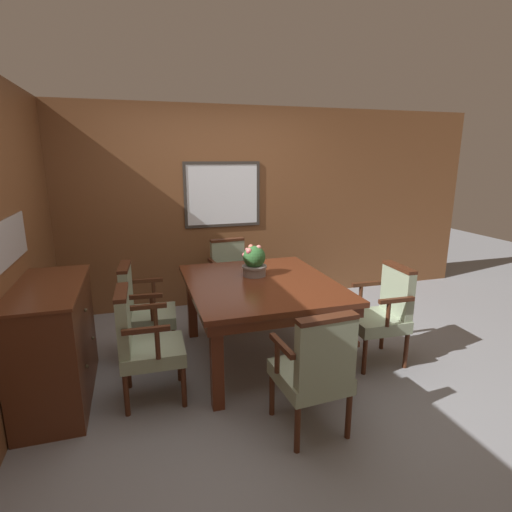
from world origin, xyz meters
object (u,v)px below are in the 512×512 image
at_px(dining_table, 261,291).
at_px(chair_left_near, 143,341).
at_px(chair_left_far, 142,307).
at_px(chair_head_far, 231,275).
at_px(potted_plant, 254,261).
at_px(chair_head_near, 315,368).
at_px(sideboard_cabinet, 55,343).
at_px(chair_right_near, 383,310).

distance_m(dining_table, chair_left_near, 1.13).
xyz_separation_m(chair_left_far, chair_left_near, (-0.01, -0.72, 0.00)).
height_order(chair_head_far, potted_plant, potted_plant).
xyz_separation_m(chair_head_near, potted_plant, (-0.03, 1.30, 0.40)).
distance_m(dining_table, potted_plant, 0.30).
bearing_deg(chair_left_far, sideboard_cabinet, 132.80).
distance_m(chair_head_far, chair_head_near, 2.24).
relative_size(chair_left_near, potted_plant, 3.03).
distance_m(chair_right_near, potted_plant, 1.27).
xyz_separation_m(chair_head_near, chair_left_far, (-1.08, 1.47, 0.00)).
xyz_separation_m(dining_table, chair_left_far, (-1.05, 0.35, -0.17)).
distance_m(chair_head_near, chair_right_near, 1.27).
height_order(chair_right_near, potted_plant, potted_plant).
distance_m(chair_right_near, sideboard_cabinet, 2.77).
xyz_separation_m(dining_table, chair_right_near, (1.06, -0.37, -0.17)).
relative_size(chair_left_far, sideboard_cabinet, 0.82).
distance_m(dining_table, chair_left_far, 1.12).
xyz_separation_m(chair_head_near, chair_left_near, (-1.09, 0.75, 0.00)).
distance_m(dining_table, chair_right_near, 1.13).
bearing_deg(chair_right_near, sideboard_cabinet, -92.51).
xyz_separation_m(dining_table, potted_plant, (-0.01, 0.19, 0.23)).
relative_size(chair_head_near, chair_left_far, 1.00).
distance_m(chair_right_near, chair_left_near, 2.12).
bearing_deg(sideboard_cabinet, chair_left_near, -17.40).
height_order(chair_head_far, chair_left_near, same).
bearing_deg(chair_head_far, chair_right_near, -60.03).
xyz_separation_m(dining_table, chair_head_near, (0.03, -1.11, -0.17)).
height_order(chair_head_far, sideboard_cabinet, sideboard_cabinet).
xyz_separation_m(chair_head_near, chair_right_near, (1.03, 0.75, 0.00)).
relative_size(chair_head_far, chair_right_near, 1.00).
height_order(chair_head_far, chair_head_near, same).
bearing_deg(dining_table, sideboard_cabinet, -174.52).
bearing_deg(chair_left_far, chair_left_near, -176.27).
relative_size(chair_right_near, potted_plant, 3.03).
bearing_deg(chair_left_near, chair_head_near, -122.99).
xyz_separation_m(chair_left_near, sideboard_cabinet, (-0.65, 0.20, -0.03)).
xyz_separation_m(chair_left_far, potted_plant, (1.04, -0.16, 0.40)).
bearing_deg(chair_head_far, chair_head_near, -94.69).
height_order(chair_head_near, chair_right_near, same).
bearing_deg(chair_right_near, chair_head_near, -52.35).
xyz_separation_m(chair_right_near, chair_left_near, (-2.12, -0.00, 0.00)).
height_order(chair_right_near, chair_left_near, same).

